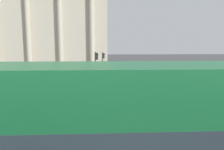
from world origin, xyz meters
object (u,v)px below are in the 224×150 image
Objects in this scene: traffic_light_mid at (96,65)px; traffic_light_far at (103,61)px; pedestrian_olive at (61,84)px; pedestrian_white at (103,70)px; traffic_light_near at (114,84)px; pedestrian_yellow at (217,82)px; car_navy at (95,86)px; plaza_building_left at (37,11)px; double_decker_bus at (99,130)px; pedestrian_red at (82,88)px.

traffic_light_far is (0.80, 7.36, -0.20)m from traffic_light_mid.
pedestrian_white is (3.98, 11.93, -0.12)m from pedestrian_olive.
traffic_light_near reaches higher than pedestrian_yellow.
car_navy is (-1.44, 6.69, -1.44)m from traffic_light_near.
traffic_light_near is at bearing -66.98° from plaza_building_left.
plaza_building_left reaches higher than car_navy.
plaza_building_left is 8.67× the size of traffic_light_near.
double_decker_bus is 25.85m from pedestrian_white.
traffic_light_mid reaches higher than pedestrian_olive.
car_navy is at bearing -148.51° from pedestrian_white.
plaza_building_left is at bearing -13.59° from car_navy.
pedestrian_yellow is at bearing 30.85° from traffic_light_near.
traffic_light_mid reaches higher than pedestrian_red.
traffic_light_near is 0.83× the size of traffic_light_mid.
traffic_light_near reaches higher than pedestrian_white.
traffic_light_mid reaches higher than pedestrian_white.
pedestrian_yellow is at bearing -177.35° from pedestrian_red.
double_decker_bus is at bearing 29.12° from pedestrian_olive.
traffic_light_mid is at bearing -62.21° from plaza_building_left.
double_decker_bus is at bearing 91.64° from pedestrian_red.
double_decker_bus reaches higher than pedestrian_yellow.
double_decker_bus is 24.10m from traffic_light_far.
pedestrian_white is 13.54m from pedestrian_red.
double_decker_bus is at bearing -88.43° from traffic_light_mid.
double_decker_bus reaches higher than pedestrian_red.
pedestrian_olive is (-3.95, -10.21, -1.29)m from traffic_light_far.
pedestrian_yellow is (11.06, 14.17, -1.25)m from double_decker_bus.
pedestrian_yellow reaches higher than pedestrian_white.
traffic_light_mid is 4.70m from pedestrian_red.
pedestrian_red is at bearing 119.02° from traffic_light_near.
pedestrian_yellow is at bearing -42.82° from traffic_light_far.
traffic_light_mid reaches higher than traffic_light_near.
double_decker_bus is 16.75m from traffic_light_mid.
traffic_light_far is 1.95× the size of pedestrian_yellow.
double_decker_bus reaches higher than traffic_light_far.
traffic_light_far is at bearing 173.38° from pedestrian_olive.
double_decker_bus reaches higher than car_navy.
traffic_light_mid is 1.09× the size of traffic_light_far.
traffic_light_near is at bearing -88.08° from traffic_light_far.
car_navy is at bearing -95.53° from traffic_light_far.
traffic_light_near is at bearing 87.28° from double_decker_bus.
pedestrian_yellow is 12.69m from pedestrian_red.
pedestrian_red is (10.99, -27.19, -10.10)m from plaza_building_left.
traffic_light_near is 1.77× the size of pedestrian_olive.
pedestrian_olive reaches higher than pedestrian_red.
pedestrian_white is (12.88, -13.78, -10.21)m from plaza_building_left.
plaza_building_left reaches higher than traffic_light_mid.
pedestrian_white is (0.83, 9.08, -1.60)m from traffic_light_mid.
double_decker_bus is 5.66× the size of pedestrian_olive.
pedestrian_red is at bearing -99.04° from traffic_light_far.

